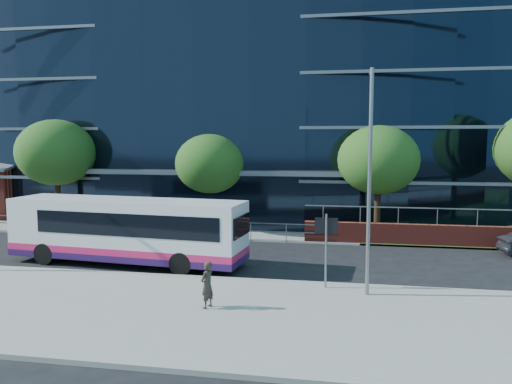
% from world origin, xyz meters
% --- Properties ---
extents(ground, '(200.00, 200.00, 0.00)m').
position_xyz_m(ground, '(0.00, 0.00, 0.00)').
color(ground, black).
rests_on(ground, ground).
extents(pavement_near, '(80.00, 8.00, 0.15)m').
position_xyz_m(pavement_near, '(0.00, -5.00, 0.07)').
color(pavement_near, gray).
rests_on(pavement_near, ground).
extents(kerb, '(80.00, 0.25, 0.16)m').
position_xyz_m(kerb, '(0.00, -1.00, 0.08)').
color(kerb, gray).
rests_on(kerb, ground).
extents(yellow_line_outer, '(80.00, 0.08, 0.01)m').
position_xyz_m(yellow_line_outer, '(0.00, -0.80, 0.01)').
color(yellow_line_outer, gold).
rests_on(yellow_line_outer, ground).
extents(yellow_line_inner, '(80.00, 0.08, 0.01)m').
position_xyz_m(yellow_line_inner, '(0.00, -0.65, 0.01)').
color(yellow_line_inner, gold).
rests_on(yellow_line_inner, ground).
extents(far_forecourt, '(50.00, 8.00, 0.10)m').
position_xyz_m(far_forecourt, '(-6.00, 11.00, 0.05)').
color(far_forecourt, gray).
rests_on(far_forecourt, ground).
extents(glass_office, '(44.00, 23.10, 16.00)m').
position_xyz_m(glass_office, '(-4.00, 20.85, 8.00)').
color(glass_office, black).
rests_on(glass_office, ground).
extents(guard_railings, '(24.00, 0.05, 1.10)m').
position_xyz_m(guard_railings, '(-8.00, 7.00, 0.82)').
color(guard_railings, slate).
rests_on(guard_railings, ground).
extents(street_sign, '(0.85, 0.09, 2.80)m').
position_xyz_m(street_sign, '(4.50, -1.59, 2.15)').
color(street_sign, slate).
rests_on(street_sign, pavement_near).
extents(tree_far_a, '(4.95, 4.95, 6.98)m').
position_xyz_m(tree_far_a, '(-13.00, 9.00, 4.86)').
color(tree_far_a, black).
rests_on(tree_far_a, ground).
extents(tree_far_b, '(4.29, 4.29, 6.05)m').
position_xyz_m(tree_far_b, '(-3.00, 9.50, 4.21)').
color(tree_far_b, black).
rests_on(tree_far_b, ground).
extents(tree_far_c, '(4.62, 4.62, 6.51)m').
position_xyz_m(tree_far_c, '(7.00, 9.00, 4.54)').
color(tree_far_c, black).
rests_on(tree_far_c, ground).
extents(streetlight_east, '(0.15, 0.77, 8.00)m').
position_xyz_m(streetlight_east, '(6.00, -2.17, 4.44)').
color(streetlight_east, slate).
rests_on(streetlight_east, pavement_near).
extents(city_bus, '(11.22, 3.61, 2.98)m').
position_xyz_m(city_bus, '(-4.53, 0.97, 1.58)').
color(city_bus, silver).
rests_on(city_bus, ground).
extents(pedestrian_b, '(0.54, 0.66, 1.55)m').
position_xyz_m(pedestrian_b, '(0.73, -4.58, 0.93)').
color(pedestrian_b, '#312922').
rests_on(pedestrian_b, pavement_near).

